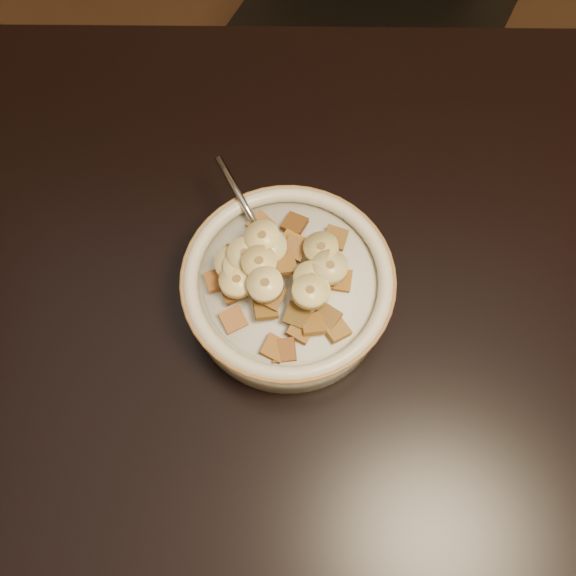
# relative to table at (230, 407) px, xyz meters

# --- Properties ---
(floor) EXTENTS (4.00, 4.50, 0.10)m
(floor) POSITION_rel_table_xyz_m (0.00, 0.00, -0.78)
(floor) COLOR #422816
(floor) RESTS_ON ground
(table) EXTENTS (1.44, 0.96, 0.04)m
(table) POSITION_rel_table_xyz_m (0.00, 0.00, 0.00)
(table) COLOR black
(table) RESTS_ON floor
(chair) EXTENTS (0.58, 0.58, 0.99)m
(chair) POSITION_rel_table_xyz_m (0.16, 0.76, -0.24)
(chair) COLOR black
(chair) RESTS_ON floor
(cereal_bowl) EXTENTS (0.18, 0.18, 0.04)m
(cereal_bowl) POSITION_rel_table_xyz_m (0.05, 0.10, 0.04)
(cereal_bowl) COLOR beige
(cereal_bowl) RESTS_ON table
(milk) EXTENTS (0.15, 0.15, 0.00)m
(milk) POSITION_rel_table_xyz_m (0.05, 0.10, 0.06)
(milk) COLOR silver
(milk) RESTS_ON cereal_bowl
(spoon) EXTENTS (0.05, 0.06, 0.01)m
(spoon) POSITION_rel_table_xyz_m (0.03, 0.13, 0.07)
(spoon) COLOR #A0A0A0
(spoon) RESTS_ON cereal_bowl
(cereal_square_0) EXTENTS (0.03, 0.03, 0.01)m
(cereal_square_0) POSITION_rel_table_xyz_m (0.04, 0.08, 0.08)
(cereal_square_0) COLOR olive
(cereal_square_0) RESTS_ON milk
(cereal_square_1) EXTENTS (0.02, 0.02, 0.01)m
(cereal_square_1) POSITION_rel_table_xyz_m (0.10, 0.10, 0.07)
(cereal_square_1) COLOR #97601A
(cereal_square_1) RESTS_ON milk
(cereal_square_2) EXTENTS (0.03, 0.03, 0.01)m
(cereal_square_2) POSITION_rel_table_xyz_m (0.05, 0.13, 0.08)
(cereal_square_2) COLOR #975D35
(cereal_square_2) RESTS_ON milk
(cereal_square_3) EXTENTS (0.03, 0.03, 0.01)m
(cereal_square_3) POSITION_rel_table_xyz_m (0.05, 0.16, 0.07)
(cereal_square_3) COLOR brown
(cereal_square_3) RESTS_ON milk
(cereal_square_4) EXTENTS (0.02, 0.02, 0.01)m
(cereal_square_4) POSITION_rel_table_xyz_m (0.09, 0.15, 0.07)
(cereal_square_4) COLOR brown
(cereal_square_4) RESTS_ON milk
(cereal_square_5) EXTENTS (0.03, 0.03, 0.01)m
(cereal_square_5) POSITION_rel_table_xyz_m (0.04, 0.04, 0.07)
(cereal_square_5) COLOR brown
(cereal_square_5) RESTS_ON milk
(cereal_square_6) EXTENTS (0.03, 0.03, 0.01)m
(cereal_square_6) POSITION_rel_table_xyz_m (0.06, 0.05, 0.07)
(cereal_square_6) COLOR olive
(cereal_square_6) RESTS_ON milk
(cereal_square_7) EXTENTS (0.02, 0.02, 0.01)m
(cereal_square_7) POSITION_rel_table_xyz_m (0.03, 0.07, 0.08)
(cereal_square_7) COLOR brown
(cereal_square_7) RESTS_ON milk
(cereal_square_8) EXTENTS (0.02, 0.02, 0.01)m
(cereal_square_8) POSITION_rel_table_xyz_m (0.05, 0.04, 0.07)
(cereal_square_8) COLOR brown
(cereal_square_8) RESTS_ON milk
(cereal_square_9) EXTENTS (0.03, 0.03, 0.01)m
(cereal_square_9) POSITION_rel_table_xyz_m (-0.01, 0.10, 0.07)
(cereal_square_9) COLOR brown
(cereal_square_9) RESTS_ON milk
(cereal_square_10) EXTENTS (0.03, 0.03, 0.01)m
(cereal_square_10) POSITION_rel_table_xyz_m (0.05, 0.13, 0.08)
(cereal_square_10) COLOR olive
(cereal_square_10) RESTS_ON milk
(cereal_square_11) EXTENTS (0.03, 0.03, 0.01)m
(cereal_square_11) POSITION_rel_table_xyz_m (0.00, 0.09, 0.07)
(cereal_square_11) COLOR brown
(cereal_square_11) RESTS_ON milk
(cereal_square_12) EXTENTS (0.03, 0.02, 0.01)m
(cereal_square_12) POSITION_rel_table_xyz_m (0.05, 0.11, 0.09)
(cereal_square_12) COLOR brown
(cereal_square_12) RESTS_ON milk
(cereal_square_13) EXTENTS (0.03, 0.03, 0.01)m
(cereal_square_13) POSITION_rel_table_xyz_m (0.09, 0.06, 0.07)
(cereal_square_13) COLOR olive
(cereal_square_13) RESTS_ON milk
(cereal_square_14) EXTENTS (0.03, 0.03, 0.01)m
(cereal_square_14) POSITION_rel_table_xyz_m (0.09, 0.07, 0.07)
(cereal_square_14) COLOR brown
(cereal_square_14) RESTS_ON milk
(cereal_square_15) EXTENTS (0.02, 0.02, 0.01)m
(cereal_square_15) POSITION_rel_table_xyz_m (-0.00, 0.12, 0.07)
(cereal_square_15) COLOR brown
(cereal_square_15) RESTS_ON milk
(cereal_square_16) EXTENTS (0.03, 0.03, 0.01)m
(cereal_square_16) POSITION_rel_table_xyz_m (0.06, 0.07, 0.08)
(cereal_square_16) COLOR brown
(cereal_square_16) RESTS_ON milk
(cereal_square_17) EXTENTS (0.03, 0.03, 0.01)m
(cereal_square_17) POSITION_rel_table_xyz_m (0.09, 0.11, 0.08)
(cereal_square_17) COLOR brown
(cereal_square_17) RESTS_ON milk
(cereal_square_18) EXTENTS (0.03, 0.03, 0.01)m
(cereal_square_18) POSITION_rel_table_xyz_m (0.02, 0.16, 0.07)
(cereal_square_18) COLOR brown
(cereal_square_18) RESTS_ON milk
(cereal_square_19) EXTENTS (0.02, 0.02, 0.01)m
(cereal_square_19) POSITION_rel_table_xyz_m (0.07, 0.06, 0.07)
(cereal_square_19) COLOR #97651F
(cereal_square_19) RESTS_ON milk
(cereal_square_20) EXTENTS (0.03, 0.03, 0.01)m
(cereal_square_20) POSITION_rel_table_xyz_m (-0.00, 0.11, 0.07)
(cereal_square_20) COLOR brown
(cereal_square_20) RESTS_ON milk
(cereal_square_21) EXTENTS (0.03, 0.03, 0.01)m
(cereal_square_21) POSITION_rel_table_xyz_m (0.00, 0.06, 0.07)
(cereal_square_21) COLOR olive
(cereal_square_21) RESTS_ON milk
(banana_slice_0) EXTENTS (0.04, 0.04, 0.01)m
(banana_slice_0) POSITION_rel_table_xyz_m (0.01, 0.10, 0.09)
(banana_slice_0) COLOR #FFE180
(banana_slice_0) RESTS_ON milk
(banana_slice_1) EXTENTS (0.04, 0.04, 0.01)m
(banana_slice_1) POSITION_rel_table_xyz_m (0.01, 0.09, 0.09)
(banana_slice_1) COLOR #F8D47E
(banana_slice_1) RESTS_ON milk
(banana_slice_2) EXTENTS (0.04, 0.04, 0.01)m
(banana_slice_2) POSITION_rel_table_xyz_m (0.02, 0.13, 0.09)
(banana_slice_2) COLOR #E6D485
(banana_slice_2) RESTS_ON milk
(banana_slice_3) EXTENTS (0.04, 0.04, 0.02)m
(banana_slice_3) POSITION_rel_table_xyz_m (-0.00, 0.11, 0.08)
(banana_slice_3) COLOR #D9C97D
(banana_slice_3) RESTS_ON milk
(banana_slice_4) EXTENTS (0.04, 0.04, 0.02)m
(banana_slice_4) POSITION_rel_table_xyz_m (0.08, 0.12, 0.09)
(banana_slice_4) COLOR tan
(banana_slice_4) RESTS_ON milk
(banana_slice_5) EXTENTS (0.04, 0.03, 0.01)m
(banana_slice_5) POSITION_rel_table_xyz_m (0.03, 0.08, 0.10)
(banana_slice_5) COLOR #E9CD86
(banana_slice_5) RESTS_ON milk
(banana_slice_6) EXTENTS (0.04, 0.04, 0.01)m
(banana_slice_6) POSITION_rel_table_xyz_m (0.07, 0.08, 0.09)
(banana_slice_6) COLOR #FFDD7E
(banana_slice_6) RESTS_ON milk
(banana_slice_7) EXTENTS (0.04, 0.04, 0.01)m
(banana_slice_7) POSITION_rel_table_xyz_m (0.02, 0.11, 0.09)
(banana_slice_7) COLOR #DCC06E
(banana_slice_7) RESTS_ON milk
(banana_slice_8) EXTENTS (0.04, 0.04, 0.01)m
(banana_slice_8) POSITION_rel_table_xyz_m (0.09, 0.11, 0.09)
(banana_slice_8) COLOR #E0CB7C
(banana_slice_8) RESTS_ON milk
(banana_slice_9) EXTENTS (0.04, 0.04, 0.01)m
(banana_slice_9) POSITION_rel_table_xyz_m (0.07, 0.09, 0.09)
(banana_slice_9) COLOR tan
(banana_slice_9) RESTS_ON milk
(banana_slice_10) EXTENTS (0.04, 0.04, 0.01)m
(banana_slice_10) POSITION_rel_table_xyz_m (0.01, 0.12, 0.09)
(banana_slice_10) COLOR tan
(banana_slice_10) RESTS_ON milk
(banana_slice_11) EXTENTS (0.04, 0.04, 0.02)m
(banana_slice_11) POSITION_rel_table_xyz_m (0.07, 0.08, 0.10)
(banana_slice_11) COLOR beige
(banana_slice_11) RESTS_ON milk
(banana_slice_12) EXTENTS (0.04, 0.04, 0.01)m
(banana_slice_12) POSITION_rel_table_xyz_m (0.03, 0.12, 0.09)
(banana_slice_12) COLOR #CFC67E
(banana_slice_12) RESTS_ON milk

